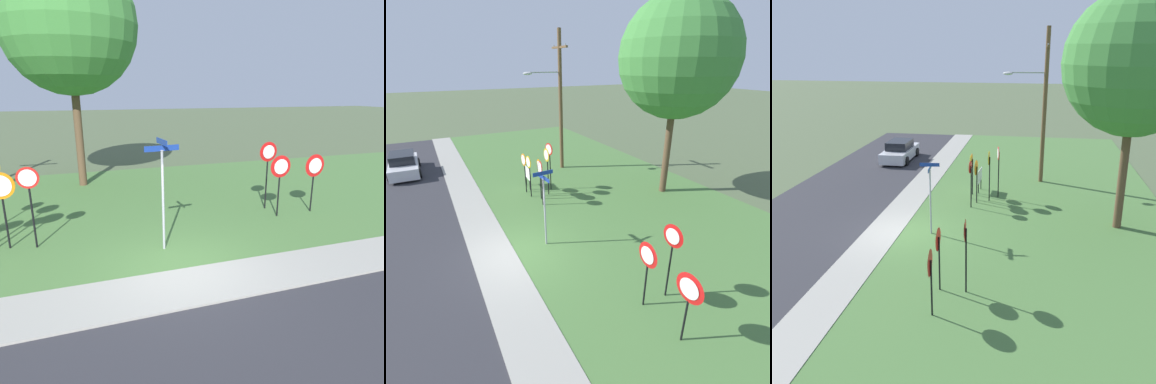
% 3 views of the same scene
% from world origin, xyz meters
% --- Properties ---
extents(ground_plane, '(160.00, 160.00, 0.00)m').
position_xyz_m(ground_plane, '(0.00, 0.00, 0.00)').
color(ground_plane, '#4C5B3D').
extents(sidewalk_strip, '(44.00, 1.60, 0.06)m').
position_xyz_m(sidewalk_strip, '(0.00, -0.80, 0.03)').
color(sidewalk_strip, '#99968C').
rests_on(sidewalk_strip, ground_plane).
extents(grass_median, '(44.00, 12.00, 0.04)m').
position_xyz_m(grass_median, '(0.00, 6.00, 0.02)').
color(grass_median, '#477038').
rests_on(grass_median, ground_plane).
extents(stop_sign_near_left, '(0.67, 0.16, 2.73)m').
position_xyz_m(stop_sign_near_left, '(-5.34, 3.69, 2.01)').
color(stop_sign_near_left, black).
rests_on(stop_sign_near_left, grass_median).
extents(stop_sign_near_right, '(0.75, 0.11, 2.23)m').
position_xyz_m(stop_sign_near_right, '(-4.30, 2.68, 1.66)').
color(stop_sign_near_right, black).
rests_on(stop_sign_near_right, grass_median).
extents(stop_sign_far_left, '(0.60, 0.11, 2.36)m').
position_xyz_m(stop_sign_far_left, '(-3.58, 2.50, 1.72)').
color(stop_sign_far_left, black).
rests_on(stop_sign_far_left, grass_median).
extents(stop_sign_far_center, '(0.64, 0.10, 2.31)m').
position_xyz_m(stop_sign_far_center, '(-4.87, 2.31, 1.69)').
color(stop_sign_far_center, black).
rests_on(stop_sign_far_center, grass_median).
extents(stop_sign_far_right, '(0.71, 0.09, 2.63)m').
position_xyz_m(stop_sign_far_right, '(-4.70, 3.28, 1.95)').
color(stop_sign_far_right, black).
rests_on(stop_sign_far_right, grass_median).
extents(stop_sign_center_tall, '(0.68, 0.10, 2.26)m').
position_xyz_m(stop_sign_center_tall, '(-5.58, 2.28, 1.67)').
color(stop_sign_center_tall, black).
rests_on(stop_sign_center_tall, grass_median).
extents(yield_sign_near_left, '(0.78, 0.10, 2.20)m').
position_xyz_m(yield_sign_near_left, '(4.35, 2.61, 1.67)').
color(yield_sign_near_left, black).
rests_on(yield_sign_near_left, grass_median).
extents(yield_sign_near_right, '(0.73, 0.11, 2.55)m').
position_xyz_m(yield_sign_near_right, '(4.36, 3.48, 1.94)').
color(yield_sign_near_right, black).
rests_on(yield_sign_near_right, grass_median).
extents(yield_sign_far_left, '(0.82, 0.11, 2.14)m').
position_xyz_m(yield_sign_far_left, '(5.81, 2.68, 1.62)').
color(yield_sign_far_left, black).
rests_on(yield_sign_far_left, grass_median).
extents(street_name_post, '(0.96, 0.81, 3.11)m').
position_xyz_m(street_name_post, '(-0.13, 1.30, 1.88)').
color(street_name_post, '#9EA0A8').
rests_on(street_name_post, grass_median).
extents(utility_pole, '(2.10, 2.51, 8.67)m').
position_xyz_m(utility_pole, '(-8.63, 5.78, 4.73)').
color(utility_pole, brown).
rests_on(utility_pole, grass_median).
extents(notice_board, '(1.10, 0.09, 1.25)m').
position_xyz_m(notice_board, '(-6.18, 2.63, 0.87)').
color(notice_board, black).
rests_on(notice_board, grass_median).
extents(oak_tree_left, '(5.80, 5.80, 9.88)m').
position_xyz_m(oak_tree_left, '(-2.13, 9.28, 7.01)').
color(oak_tree_left, brown).
rests_on(oak_tree_left, grass_median).
extents(parked_hatchback_near, '(4.27, 1.91, 1.39)m').
position_xyz_m(parked_hatchback_near, '(-12.38, -3.81, 0.64)').
color(parked_hatchback_near, silver).
rests_on(parked_hatchback_near, road_asphalt).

